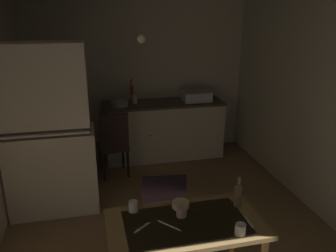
% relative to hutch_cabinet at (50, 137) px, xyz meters
% --- Properties ---
extents(ground_plane, '(5.04, 5.04, 0.00)m').
position_rel_hutch_cabinet_xyz_m(ground_plane, '(1.23, -0.41, -0.92)').
color(ground_plane, olive).
extents(wall_back, '(3.60, 0.10, 2.44)m').
position_rel_hutch_cabinet_xyz_m(wall_back, '(1.23, 1.66, 0.30)').
color(wall_back, beige).
rests_on(wall_back, ground).
extents(wall_right, '(0.10, 4.14, 2.44)m').
position_rel_hutch_cabinet_xyz_m(wall_right, '(3.04, -0.41, 0.30)').
color(wall_right, beige).
rests_on(wall_right, ground).
extents(hutch_cabinet, '(1.00, 0.51, 1.97)m').
position_rel_hutch_cabinet_xyz_m(hutch_cabinet, '(0.00, 0.00, 0.00)').
color(hutch_cabinet, beige).
rests_on(hutch_cabinet, ground).
extents(counter_cabinet, '(1.88, 0.64, 0.90)m').
position_rel_hutch_cabinet_xyz_m(counter_cabinet, '(1.59, 1.29, -0.47)').
color(counter_cabinet, beige).
rests_on(counter_cabinet, ground).
extents(sink_basin, '(0.44, 0.34, 0.15)m').
position_rel_hutch_cabinet_xyz_m(sink_basin, '(2.13, 1.29, 0.06)').
color(sink_basin, white).
rests_on(sink_basin, counter_cabinet).
extents(hand_pump, '(0.05, 0.27, 0.39)m').
position_rel_hutch_cabinet_xyz_m(hand_pump, '(1.10, 1.33, 0.15)').
color(hand_pump, maroon).
rests_on(hand_pump, counter_cabinet).
extents(mixing_bowl_counter, '(0.27, 0.27, 0.07)m').
position_rel_hutch_cabinet_xyz_m(mixing_bowl_counter, '(0.90, 1.24, 0.02)').
color(mixing_bowl_counter, '#9EB2C6').
rests_on(mixing_bowl_counter, counter_cabinet).
extents(stoneware_crock, '(0.10, 0.10, 0.14)m').
position_rel_hutch_cabinet_xyz_m(stoneware_crock, '(1.14, 1.34, 0.05)').
color(stoneware_crock, beige).
rests_on(stoneware_crock, counter_cabinet).
extents(dining_table, '(1.19, 0.67, 0.76)m').
position_rel_hutch_cabinet_xyz_m(dining_table, '(1.13, -1.72, -0.27)').
color(dining_table, olive).
rests_on(dining_table, ground).
extents(chair_far_side, '(0.44, 0.44, 0.94)m').
position_rel_hutch_cabinet_xyz_m(chair_far_side, '(1.07, -1.17, -0.44)').
color(chair_far_side, black).
rests_on(chair_far_side, ground).
extents(chair_by_counter, '(0.44, 0.44, 0.97)m').
position_rel_hutch_cabinet_xyz_m(chair_by_counter, '(0.76, 0.71, -0.42)').
color(chair_by_counter, '#2C231F').
rests_on(chair_by_counter, ground).
extents(serving_bowl_wide, '(0.14, 0.14, 0.05)m').
position_rel_hutch_cabinet_xyz_m(serving_bowl_wide, '(1.14, -1.51, -0.13)').
color(serving_bowl_wide, beige).
rests_on(serving_bowl_wide, dining_table).
extents(mug_dark, '(0.08, 0.08, 0.08)m').
position_rel_hutch_cabinet_xyz_m(mug_dark, '(1.12, -1.64, -0.12)').
color(mug_dark, tan).
rests_on(mug_dark, dining_table).
extents(teacup_cream, '(0.08, 0.08, 0.08)m').
position_rel_hutch_cabinet_xyz_m(teacup_cream, '(1.46, -1.95, -0.12)').
color(teacup_cream, white).
rests_on(teacup_cream, dining_table).
extents(teacup_mint, '(0.07, 0.07, 0.09)m').
position_rel_hutch_cabinet_xyz_m(teacup_mint, '(0.76, -1.49, -0.11)').
color(teacup_mint, white).
rests_on(teacup_mint, dining_table).
extents(glass_bottle, '(0.06, 0.06, 0.26)m').
position_rel_hutch_cabinet_xyz_m(glass_bottle, '(1.60, -1.59, -0.05)').
color(glass_bottle, olive).
rests_on(glass_bottle, dining_table).
extents(table_knife, '(0.15, 0.17, 0.00)m').
position_rel_hutch_cabinet_xyz_m(table_knife, '(1.00, -1.74, -0.15)').
color(table_knife, silver).
rests_on(table_knife, dining_table).
extents(teaspoon_near_bowl, '(0.13, 0.12, 0.00)m').
position_rel_hutch_cabinet_xyz_m(teaspoon_near_bowl, '(0.79, -1.73, -0.15)').
color(teaspoon_near_bowl, beige).
rests_on(teaspoon_near_bowl, dining_table).
extents(teaspoon_by_cup, '(0.02, 0.14, 0.00)m').
position_rel_hutch_cabinet_xyz_m(teaspoon_by_cup, '(1.59, -1.83, -0.15)').
color(teaspoon_by_cup, beige).
rests_on(teaspoon_by_cup, dining_table).
extents(pendant_bulb, '(0.08, 0.08, 0.08)m').
position_rel_hutch_cabinet_xyz_m(pendant_bulb, '(1.00, -0.53, 1.10)').
color(pendant_bulb, '#F9EFCC').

